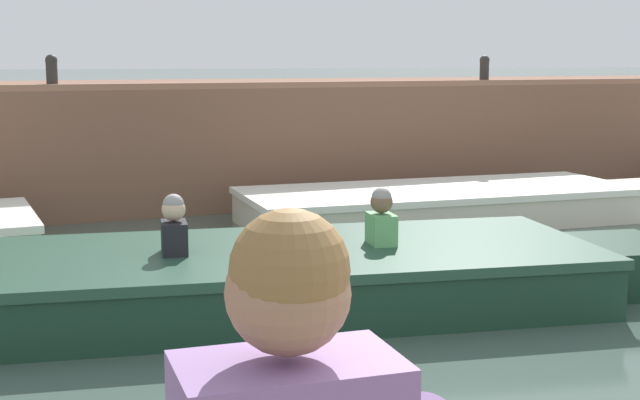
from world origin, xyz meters
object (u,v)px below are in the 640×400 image
Objects in this scene: motorboat_passing at (323,276)px; mooring_bollard_east at (484,69)px; mooring_bollard_mid at (52,71)px; boat_moored_central_cream at (455,204)px.

mooring_bollard_east is at bearing 46.08° from motorboat_passing.
mooring_bollard_east is at bearing 0.00° from mooring_bollard_mid.
boat_moored_central_cream is at bearing -130.42° from mooring_bollard_east.
mooring_bollard_mid is 1.00× the size of mooring_bollard_east.
mooring_bollard_mid reaches higher than boat_moored_central_cream.
boat_moored_central_cream is 4.30m from motorboat_passing.
mooring_bollard_east is (4.73, 4.91, 1.65)m from motorboat_passing.
mooring_bollard_east reaches higher than boat_moored_central_cream.
motorboat_passing is at bearing -135.97° from boat_moored_central_cream.
mooring_bollard_east is (6.32, 0.00, 0.00)m from mooring_bollard_mid.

